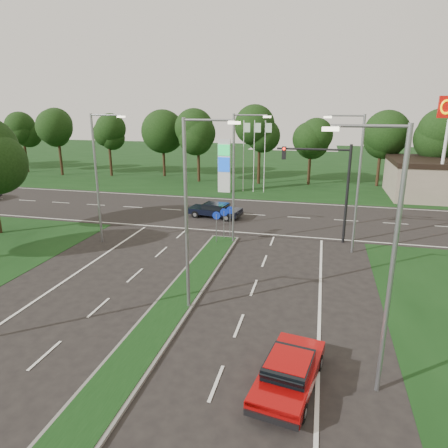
# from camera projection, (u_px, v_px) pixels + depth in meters

# --- Properties ---
(ground) EXTENTS (160.00, 160.00, 0.00)m
(ground) POSITION_uv_depth(u_px,v_px,m) (113.00, 386.00, 14.02)
(ground) COLOR black
(ground) RESTS_ON ground
(verge_far) EXTENTS (160.00, 50.00, 0.02)m
(verge_far) POSITION_uv_depth(u_px,v_px,m) (280.00, 166.00, 65.27)
(verge_far) COLOR black
(verge_far) RESTS_ON ground
(cross_road) EXTENTS (160.00, 12.00, 0.02)m
(cross_road) POSITION_uv_depth(u_px,v_px,m) (243.00, 214.00, 36.38)
(cross_road) COLOR black
(cross_road) RESTS_ON ground
(median_kerb) EXTENTS (2.00, 26.00, 0.12)m
(median_kerb) POSITION_uv_depth(u_px,v_px,m) (157.00, 326.00, 17.73)
(median_kerb) COLOR slate
(median_kerb) RESTS_ON ground
(streetlight_median_near) EXTENTS (2.53, 0.22, 9.00)m
(streetlight_median_near) POSITION_uv_depth(u_px,v_px,m) (190.00, 207.00, 17.95)
(streetlight_median_near) COLOR gray
(streetlight_median_near) RESTS_ON ground
(streetlight_median_far) EXTENTS (2.53, 0.22, 9.00)m
(streetlight_median_far) POSITION_uv_depth(u_px,v_px,m) (236.00, 173.00, 27.27)
(streetlight_median_far) COLOR gray
(streetlight_median_far) RESTS_ON ground
(streetlight_left_far) EXTENTS (2.53, 0.22, 9.00)m
(streetlight_left_far) POSITION_uv_depth(u_px,v_px,m) (99.00, 172.00, 27.51)
(streetlight_left_far) COLOR gray
(streetlight_left_far) RESTS_ON ground
(streetlight_right_far) EXTENTS (2.53, 0.22, 9.00)m
(streetlight_right_far) POSITION_uv_depth(u_px,v_px,m) (356.00, 178.00, 25.49)
(streetlight_right_far) COLOR gray
(streetlight_right_far) RESTS_ON ground
(streetlight_right_near) EXTENTS (2.53, 0.22, 9.00)m
(streetlight_right_near) POSITION_uv_depth(u_px,v_px,m) (387.00, 252.00, 12.45)
(streetlight_right_near) COLOR gray
(streetlight_right_near) RESTS_ON ground
(traffic_signal) EXTENTS (5.10, 0.42, 7.00)m
(traffic_signal) POSITION_uv_depth(u_px,v_px,m) (329.00, 178.00, 27.84)
(traffic_signal) COLOR black
(traffic_signal) RESTS_ON ground
(median_signs) EXTENTS (1.16, 1.76, 2.38)m
(median_signs) POSITION_uv_depth(u_px,v_px,m) (224.00, 218.00, 28.82)
(median_signs) COLOR gray
(median_signs) RESTS_ON ground
(gas_pylon) EXTENTS (5.80, 1.26, 8.00)m
(gas_pylon) POSITION_uv_depth(u_px,v_px,m) (226.00, 164.00, 44.77)
(gas_pylon) COLOR silver
(gas_pylon) RESTS_ON ground
(treeline_far) EXTENTS (6.00, 6.00, 9.90)m
(treeline_far) POSITION_uv_depth(u_px,v_px,m) (270.00, 128.00, 49.27)
(treeline_far) COLOR black
(treeline_far) RESTS_ON ground
(red_sedan) EXTENTS (2.44, 4.52, 1.18)m
(red_sedan) POSITION_uv_depth(u_px,v_px,m) (289.00, 372.00, 13.80)
(red_sedan) COLOR #9C0808
(red_sedan) RESTS_ON ground
(navy_sedan) EXTENTS (4.86, 2.57, 1.27)m
(navy_sedan) POSITION_uv_depth(u_px,v_px,m) (215.00, 210.00, 35.16)
(navy_sedan) COLOR black
(navy_sedan) RESTS_ON ground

